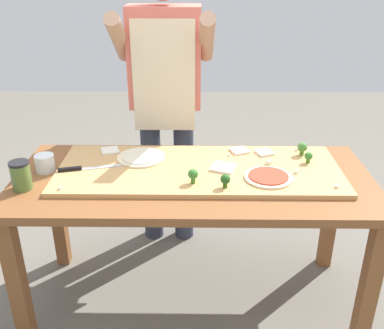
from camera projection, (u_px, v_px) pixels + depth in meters
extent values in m
plane|color=#6B665B|center=(193.00, 298.00, 2.40)|extent=(8.00, 8.00, 0.00)
cube|color=brown|center=(18.00, 285.00, 1.97)|extent=(0.07, 0.07, 0.70)
cube|color=brown|center=(369.00, 288.00, 1.96)|extent=(0.07, 0.07, 0.70)
cube|color=brown|center=(58.00, 212.00, 2.54)|extent=(0.07, 0.07, 0.70)
cube|color=brown|center=(331.00, 213.00, 2.52)|extent=(0.07, 0.07, 0.70)
cube|color=brown|center=(193.00, 180.00, 2.09)|extent=(1.69, 0.74, 0.04)
cube|color=tan|center=(199.00, 170.00, 2.12)|extent=(1.35, 0.53, 0.02)
cube|color=#B7BABF|center=(104.00, 167.00, 2.11)|extent=(0.20, 0.07, 0.00)
cube|color=black|center=(70.00, 169.00, 2.08)|extent=(0.11, 0.04, 0.02)
cylinder|color=beige|center=(141.00, 157.00, 2.21)|extent=(0.24, 0.24, 0.01)
cylinder|color=beige|center=(141.00, 156.00, 2.20)|extent=(0.20, 0.20, 0.01)
cylinder|color=beige|center=(268.00, 177.00, 2.01)|extent=(0.22, 0.22, 0.01)
cylinder|color=#BC3D28|center=(268.00, 176.00, 2.01)|extent=(0.18, 0.18, 0.01)
cube|color=silver|center=(264.00, 152.00, 2.26)|extent=(0.10, 0.10, 0.01)
cube|color=silver|center=(239.00, 151.00, 2.28)|extent=(0.11, 0.11, 0.01)
cube|color=silver|center=(110.00, 151.00, 2.28)|extent=(0.11, 0.11, 0.01)
cube|color=silver|center=(223.00, 168.00, 2.10)|extent=(0.14, 0.14, 0.01)
cylinder|color=#487A23|center=(302.00, 153.00, 2.24)|extent=(0.02, 0.02, 0.03)
sphere|color=#427F33|center=(302.00, 147.00, 2.23)|extent=(0.05, 0.05, 0.05)
cylinder|color=#2C5915|center=(225.00, 185.00, 1.93)|extent=(0.02, 0.02, 0.03)
sphere|color=#23561E|center=(225.00, 179.00, 1.91)|extent=(0.04, 0.04, 0.04)
cylinder|color=#3F7220|center=(192.00, 180.00, 1.96)|extent=(0.02, 0.02, 0.03)
sphere|color=#38752D|center=(192.00, 174.00, 1.95)|extent=(0.05, 0.05, 0.05)
cylinder|color=#3F7220|center=(308.00, 161.00, 2.16)|extent=(0.02, 0.02, 0.02)
sphere|color=#38752D|center=(309.00, 156.00, 2.15)|extent=(0.04, 0.04, 0.04)
cube|color=silver|center=(269.00, 162.00, 2.14)|extent=(0.03, 0.03, 0.02)
cube|color=white|center=(60.00, 188.00, 1.91)|extent=(0.02, 0.02, 0.01)
cube|color=silver|center=(296.00, 172.00, 2.05)|extent=(0.02, 0.02, 0.01)
cube|color=white|center=(297.00, 150.00, 2.29)|extent=(0.01, 0.01, 0.01)
cube|color=silver|center=(229.00, 155.00, 2.23)|extent=(0.02, 0.02, 0.01)
cube|color=white|center=(337.00, 186.00, 1.93)|extent=(0.01, 0.01, 0.01)
cylinder|color=white|center=(45.00, 163.00, 2.11)|extent=(0.09, 0.09, 0.08)
cylinder|color=white|center=(45.00, 166.00, 2.12)|extent=(0.08, 0.08, 0.05)
cylinder|color=#517033|center=(21.00, 177.00, 1.94)|extent=(0.09, 0.09, 0.12)
cylinder|color=black|center=(19.00, 163.00, 1.91)|extent=(0.09, 0.09, 0.01)
cylinder|color=#333847|center=(152.00, 174.00, 2.75)|extent=(0.12, 0.12, 0.90)
cylinder|color=#333847|center=(184.00, 174.00, 2.75)|extent=(0.12, 0.12, 0.90)
cube|color=#DB6B5B|center=(165.00, 58.00, 2.44)|extent=(0.40, 0.20, 0.55)
cube|color=beige|center=(164.00, 77.00, 2.38)|extent=(0.34, 0.01, 0.60)
cylinder|color=tan|center=(119.00, 38.00, 2.30)|extent=(0.08, 0.39, 0.31)
cylinder|color=tan|center=(207.00, 38.00, 2.29)|extent=(0.08, 0.39, 0.31)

